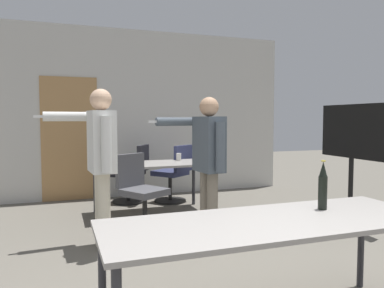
{
  "coord_description": "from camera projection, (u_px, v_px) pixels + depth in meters",
  "views": [
    {
      "loc": [
        -1.26,
        -1.5,
        1.35
      ],
      "look_at": [
        0.02,
        2.1,
        1.1
      ],
      "focal_mm": 35.0,
      "sensor_mm": 36.0,
      "label": 1
    }
  ],
  "objects": [
    {
      "name": "back_wall",
      "position": [
        133.0,
        114.0,
        6.59
      ],
      "size": [
        5.6,
        0.12,
        2.9
      ],
      "color": "beige",
      "rests_on": "ground_plane"
    },
    {
      "name": "conference_table_near",
      "position": [
        273.0,
        229.0,
        2.35
      ],
      "size": [
        2.16,
        0.76,
        0.72
      ],
      "color": "gray",
      "rests_on": "ground_plane"
    },
    {
      "name": "conference_table_far",
      "position": [
        151.0,
        168.0,
        5.35
      ],
      "size": [
        1.64,
        0.78,
        0.72
      ],
      "color": "gray",
      "rests_on": "ground_plane"
    },
    {
      "name": "tv_screen",
      "position": [
        352.0,
        151.0,
        4.76
      ],
      "size": [
        0.44,
        1.08,
        1.54
      ],
      "rotation": [
        0.0,
        0.0,
        -1.57
      ],
      "color": "black",
      "rests_on": "ground_plane"
    },
    {
      "name": "person_far_watching",
      "position": [
        208.0,
        154.0,
        4.13
      ],
      "size": [
        0.77,
        0.58,
        1.6
      ],
      "rotation": [
        0.0,
        0.0,
        1.68
      ],
      "color": "slate",
      "rests_on": "ground_plane"
    },
    {
      "name": "person_right_polo",
      "position": [
        100.0,
        153.0,
        3.86
      ],
      "size": [
        0.79,
        0.62,
        1.67
      ],
      "rotation": [
        0.0,
        0.0,
        1.65
      ],
      "color": "beige",
      "rests_on": "ground_plane"
    },
    {
      "name": "office_chair_far_left",
      "position": [
        140.0,
        194.0,
        4.66
      ],
      "size": [
        0.65,
        0.68,
        0.92
      ],
      "rotation": [
        0.0,
        0.0,
        3.69
      ],
      "color": "black",
      "rests_on": "ground_plane"
    },
    {
      "name": "office_chair_side_rolled",
      "position": [
        174.0,
        175.0,
        6.09
      ],
      "size": [
        0.67,
        0.69,
        0.94
      ],
      "rotation": [
        0.0,
        0.0,
        0.66
      ],
      "color": "black",
      "rests_on": "ground_plane"
    },
    {
      "name": "office_chair_far_right",
      "position": [
        132.0,
        175.0,
        6.06
      ],
      "size": [
        0.68,
        0.65,
        0.94
      ],
      "rotation": [
        0.0,
        0.0,
        1.04
      ],
      "color": "black",
      "rests_on": "ground_plane"
    },
    {
      "name": "beer_bottle",
      "position": [
        323.0,
        186.0,
        2.61
      ],
      "size": [
        0.06,
        0.06,
        0.34
      ],
      "color": "black",
      "rests_on": "conference_table_near"
    },
    {
      "name": "drink_cup",
      "position": [
        179.0,
        157.0,
        5.67
      ],
      "size": [
        0.07,
        0.07,
        0.11
      ],
      "color": "silver",
      "rests_on": "conference_table_far"
    }
  ]
}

